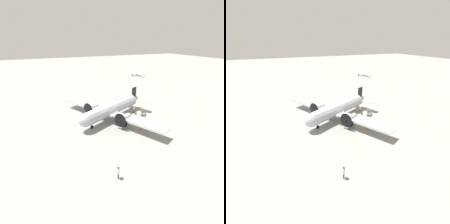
# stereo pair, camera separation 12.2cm
# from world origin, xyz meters

# --- Properties ---
(ground_plane) EXTENTS (300.00, 300.00, 0.00)m
(ground_plane) POSITION_xyz_m (0.00, 0.00, 0.00)
(ground_plane) COLOR gray
(apron_line_eastwest) EXTENTS (120.00, 0.16, 0.01)m
(apron_line_eastwest) POSITION_xyz_m (0.00, -9.60, 0.00)
(apron_line_eastwest) COLOR silver
(apron_line_eastwest) RESTS_ON ground_plane
(apron_line_northsouth) EXTENTS (0.16, 120.00, 0.01)m
(apron_line_northsouth) POSITION_xyz_m (7.02, 0.00, 0.00)
(apron_line_northsouth) COLOR silver
(apron_line_northsouth) RESTS_ON ground_plane
(airliner_main) EXTENTS (26.27, 19.19, 5.68)m
(airliner_main) POSITION_xyz_m (-0.17, 0.36, 2.48)
(airliner_main) COLOR #ADB2BC
(airliner_main) RESTS_ON ground_plane
(crew_foreground) EXTENTS (0.48, 0.43, 1.76)m
(crew_foreground) POSITION_xyz_m (-17.60, 7.15, 1.11)
(crew_foreground) COLOR navy
(crew_foreground) RESTS_ON ground_plane
(passenger_boarding) EXTENTS (0.28, 0.59, 1.75)m
(passenger_boarding) POSITION_xyz_m (0.77, -6.47, 1.07)
(passenger_boarding) COLOR #473D2D
(passenger_boarding) RESTS_ON ground_plane
(ramp_agent) EXTENTS (0.32, 0.51, 1.63)m
(ramp_agent) POSITION_xyz_m (-0.45, -7.99, 1.00)
(ramp_agent) COLOR #473D2D
(ramp_agent) RESTS_ON ground_plane
(suitcase_near_door) EXTENTS (0.45, 0.18, 0.51)m
(suitcase_near_door) POSITION_xyz_m (-0.29, -6.25, 0.24)
(suitcase_near_door) COLOR #47331E
(suitcase_near_door) RESTS_ON ground_plane
(baggage_cart) EXTENTS (2.33, 2.23, 0.56)m
(baggage_cart) POSITION_xyz_m (-1.23, -7.91, 0.28)
(baggage_cart) COLOR #56565B
(baggage_cart) RESTS_ON ground_plane
(light_aircraft_distant) EXTENTS (9.75, 7.23, 1.89)m
(light_aircraft_distant) POSITION_xyz_m (41.26, -32.95, 0.80)
(light_aircraft_distant) COLOR white
(light_aircraft_distant) RESTS_ON ground_plane
(traffic_cone) EXTENTS (0.49, 0.49, 0.65)m
(traffic_cone) POSITION_xyz_m (-7.36, -3.13, 0.30)
(traffic_cone) COLOR orange
(traffic_cone) RESTS_ON ground_plane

